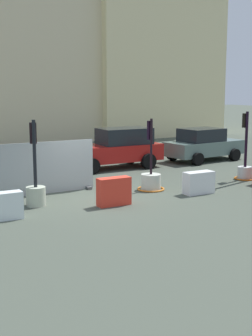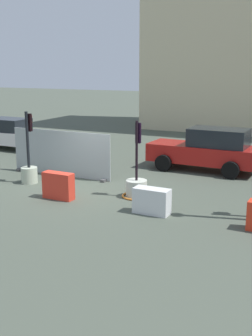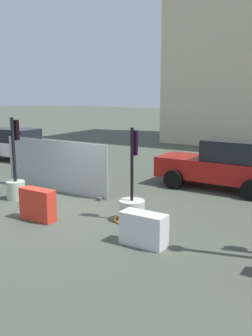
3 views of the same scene
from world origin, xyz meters
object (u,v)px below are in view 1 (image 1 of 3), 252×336
Objects in this scene: car_red_compact at (116,148)px; construction_barrier_3 at (199,183)px; traffic_light_2 at (151,180)px; construction_barrier_1 at (5,206)px; traffic_light_3 at (245,167)px; construction_barrier_2 at (114,192)px; car_grey_saloon at (203,145)px; traffic_light_1 at (36,188)px.

construction_barrier_3 is at bearing -89.71° from car_red_compact.
construction_barrier_3 is at bearing -50.19° from traffic_light_2.
construction_barrier_1 is at bearing 179.17° from construction_barrier_3.
construction_barrier_3 is (-3.26, -1.17, -0.12)m from traffic_light_3.
construction_barrier_1 is 0.89× the size of construction_barrier_3.
construction_barrier_2 is 6.87m from car_red_compact.
car_grey_saloon is at bearing 50.17° from construction_barrier_3.
traffic_light_1 is 0.65× the size of car_grey_saloon.
construction_barrier_2 is (-2.22, -1.33, 0.07)m from traffic_light_2.
construction_barrier_2 is 10.00m from car_grey_saloon.
construction_barrier_2 is (2.13, -1.18, -0.13)m from traffic_light_1.
car_red_compact is at bearing 41.39° from construction_barrier_1.
car_grey_saloon is at bearing 71.28° from traffic_light_3.
car_red_compact is 1.10× the size of car_grey_saloon.
traffic_light_1 reaches higher than construction_barrier_1.
construction_barrier_3 is (5.47, -1.18, -0.19)m from traffic_light_1.
car_red_compact is (-3.29, 4.84, 0.40)m from traffic_light_3.
traffic_light_1 is 2.44m from construction_barrier_2.
traffic_light_2 is 0.56× the size of car_red_compact.
construction_barrier_1 is (-5.62, -1.24, 0.01)m from traffic_light_2.
car_grey_saloon is at bearing -2.75° from car_red_compact.
traffic_light_3 is 10.05m from construction_barrier_1.
construction_barrier_2 reaches higher than construction_barrier_1.
traffic_light_1 reaches higher than traffic_light_2.
traffic_light_2 reaches higher than car_red_compact.
car_red_compact is (1.08, 4.67, 0.53)m from traffic_light_2.
construction_barrier_1 is 0.91× the size of construction_barrier_2.
traffic_light_1 reaches higher than construction_barrier_3.
traffic_light_3 is at bearing -55.81° from car_red_compact.
traffic_light_1 is 0.99× the size of traffic_light_3.
construction_barrier_2 is (3.40, -0.09, 0.05)m from construction_barrier_1.
traffic_light_3 reaches higher than traffic_light_1.
traffic_light_1 is 8.73m from traffic_light_3.
construction_barrier_3 is at bearing -129.83° from car_grey_saloon.
construction_barrier_2 is 3.34m from construction_barrier_3.
construction_barrier_3 is at bearing -0.83° from construction_barrier_1.
traffic_light_1 is 7.28m from car_red_compact.
traffic_light_1 is 11.27m from car_grey_saloon.
construction_barrier_1 is at bearing -173.88° from traffic_light_3.
construction_barrier_2 is 0.23× the size of car_red_compact.
construction_barrier_1 is 0.23× the size of car_grey_saloon.
construction_barrier_2 is 0.98× the size of construction_barrier_3.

